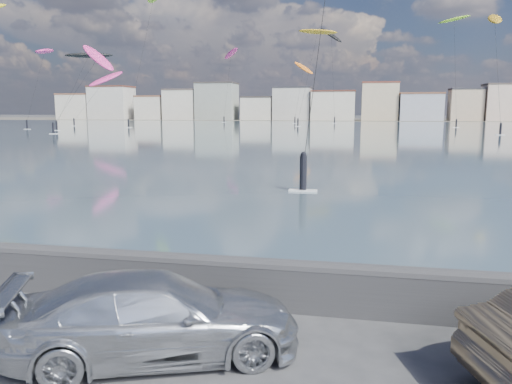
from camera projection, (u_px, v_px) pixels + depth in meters
The scene contains 16 objects.
ground at pixel (144, 367), 7.89m from camera, with size 700.00×700.00×0.00m, color #333335.
bay_water at pixel (340, 131), 96.37m from camera, with size 500.00×177.00×0.00m, color #375361.
far_shore_strip at pixel (350, 120), 201.29m from camera, with size 500.00×60.00×0.00m, color #4C473D.
seawall at pixel (197, 277), 10.40m from camera, with size 400.00×0.36×1.08m.
far_buildings at pixel (353, 104), 186.52m from camera, with size 240.79×13.26×14.60m.
car_silver at pixel (156, 316), 8.17m from camera, with size 1.92×4.72×1.37m, color silver.
kitesurfer_0 at pixel (331, 36), 155.39m from camera, with size 8.66×17.89×30.06m.
kitesurfer_1 at pixel (89, 56), 102.16m from camera, with size 9.72×12.22×15.72m.
kitesurfer_2 at pixel (303, 69), 154.84m from camera, with size 7.54×16.65×19.41m.
kitesurfer_5 at pixel (454, 22), 123.34m from camera, with size 7.80×18.19×27.22m.
kitesurfer_6 at pixel (106, 79), 133.53m from camera, with size 9.54×16.88×15.08m.
kitesurfer_9 at pixel (97, 59), 90.58m from camera, with size 8.51×13.26×16.42m.
kitesurfer_11 at pixel (231, 55), 164.95m from camera, with size 7.19×15.00×24.31m.
kitesurfer_12 at pixel (318, 33), 130.61m from camera, with size 10.45×17.32×25.28m.
kitesurfer_13 at pixel (495, 21), 87.79m from camera, with size 3.18×16.39×21.52m.
kitesurfer_18 at pixel (44, 52), 110.83m from camera, with size 5.51×15.76×18.15m.
Camera 1 is at (3.19, -6.83, 4.03)m, focal length 35.00 mm.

